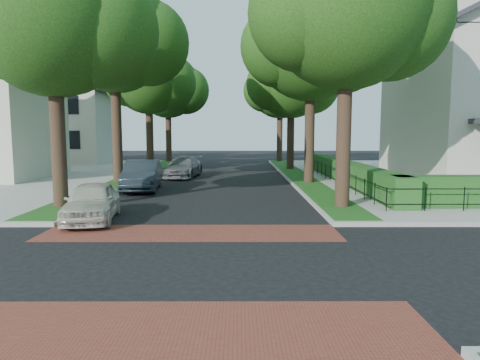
% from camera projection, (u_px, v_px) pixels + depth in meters
% --- Properties ---
extents(ground, '(120.00, 120.00, 0.00)m').
position_uv_depth(ground, '(175.00, 266.00, 9.81)').
color(ground, black).
rests_on(ground, ground).
extents(crosswalk_far, '(9.00, 2.20, 0.01)m').
position_uv_depth(crosswalk_far, '(191.00, 233.00, 12.99)').
color(crosswalk_far, maroon).
rests_on(crosswalk_far, ground).
extents(crosswalk_near, '(9.00, 2.20, 0.01)m').
position_uv_depth(crosswalk_near, '(145.00, 330.00, 6.63)').
color(crosswalk_near, maroon).
rests_on(crosswalk_near, ground).
extents(grass_strip_ne, '(1.60, 29.80, 0.02)m').
position_uv_depth(grass_strip_ne, '(297.00, 175.00, 28.78)').
color(grass_strip_ne, '#1A4914').
rests_on(grass_strip_ne, sidewalk_ne).
extents(grass_strip_nw, '(1.60, 29.80, 0.02)m').
position_uv_depth(grass_strip_nw, '(137.00, 175.00, 28.75)').
color(grass_strip_nw, '#1A4914').
rests_on(grass_strip_nw, sidewalk_nw).
extents(tree_right_near, '(7.75, 6.67, 10.66)m').
position_uv_depth(tree_right_near, '(348.00, 10.00, 16.15)').
color(tree_right_near, black).
rests_on(tree_right_near, sidewalk_ne).
extents(tree_right_mid, '(8.25, 7.09, 11.22)m').
position_uv_depth(tree_right_mid, '(312.00, 44.00, 24.08)').
color(tree_right_mid, black).
rests_on(tree_right_mid, sidewalk_ne).
extents(tree_right_far, '(7.25, 6.23, 9.74)m').
position_uv_depth(tree_right_far, '(292.00, 82.00, 33.11)').
color(tree_right_far, black).
rests_on(tree_right_far, sidewalk_ne).
extents(tree_right_back, '(7.50, 6.45, 10.20)m').
position_uv_depth(tree_right_back, '(281.00, 89.00, 42.02)').
color(tree_right_back, black).
rests_on(tree_right_back, sidewalk_ne).
extents(tree_left_near, '(7.50, 6.45, 10.20)m').
position_uv_depth(tree_left_near, '(58.00, 20.00, 16.16)').
color(tree_left_near, black).
rests_on(tree_left_near, sidewalk_nw).
extents(tree_left_mid, '(8.00, 6.88, 11.48)m').
position_uv_depth(tree_left_mid, '(117.00, 37.00, 24.00)').
color(tree_left_mid, black).
rests_on(tree_left_mid, sidewalk_nw).
extents(tree_left_far, '(7.00, 6.02, 9.86)m').
position_uv_depth(tree_left_far, '(150.00, 79.00, 33.05)').
color(tree_left_far, black).
rests_on(tree_left_far, sidewalk_nw).
extents(tree_left_back, '(7.75, 6.66, 10.44)m').
position_uv_depth(tree_left_back, '(169.00, 87.00, 41.98)').
color(tree_left_back, black).
rests_on(tree_left_back, sidewalk_nw).
extents(hedge_main_road, '(1.00, 18.00, 1.20)m').
position_uv_depth(hedge_main_road, '(347.00, 172.00, 24.65)').
color(hedge_main_road, '#1A4919').
rests_on(hedge_main_road, sidewalk_ne).
extents(fence_main_road, '(0.06, 18.00, 0.90)m').
position_uv_depth(fence_main_road, '(333.00, 175.00, 24.66)').
color(fence_main_road, black).
rests_on(fence_main_road, sidewalk_ne).
extents(house_left_far, '(10.00, 9.00, 10.14)m').
position_uv_depth(house_left_far, '(62.00, 111.00, 40.99)').
color(house_left_far, beige).
rests_on(house_left_far, sidewalk_nw).
extents(parked_car_front, '(2.17, 4.15, 1.35)m').
position_uv_depth(parked_car_front, '(92.00, 201.00, 14.69)').
color(parked_car_front, beige).
rests_on(parked_car_front, ground).
extents(parked_car_middle, '(2.15, 4.93, 1.58)m').
position_uv_depth(parked_car_middle, '(142.00, 175.00, 22.30)').
color(parked_car_middle, '#1D262C').
rests_on(parked_car_middle, ground).
extents(parked_car_rear, '(2.48, 4.99, 1.39)m').
position_uv_depth(parked_car_rear, '(183.00, 167.00, 28.79)').
color(parked_car_rear, slate).
rests_on(parked_car_rear, ground).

